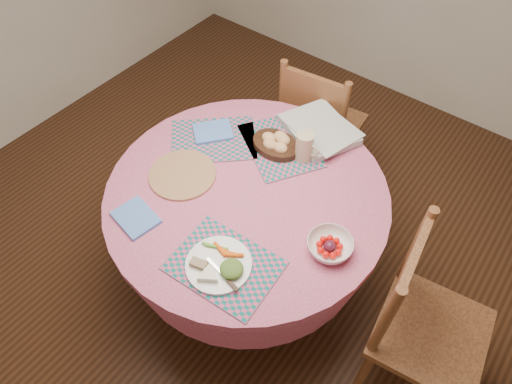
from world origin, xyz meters
TOP-DOWN VIEW (x-y plane):
  - ground at (0.00, 0.00)m, footprint 4.00×4.00m
  - dining_table at (0.00, 0.00)m, footprint 1.24×1.24m
  - chair_right at (0.86, 0.05)m, footprint 0.48×0.50m
  - chair_back at (-0.12, 0.82)m, footprint 0.47×0.46m
  - placemat_front at (0.16, -0.34)m, footprint 0.42×0.33m
  - placemat_left at (-0.32, 0.15)m, footprint 0.50×0.49m
  - placemat_back at (-0.05, 0.31)m, footprint 0.50×0.47m
  - wicker_trivet at (-0.28, -0.10)m, footprint 0.30×0.30m
  - napkin_near at (-0.27, -0.40)m, footprint 0.20×0.17m
  - napkin_far at (-0.35, 0.18)m, footprint 0.22×0.23m
  - dinner_plate at (0.15, -0.36)m, footprint 0.25×0.25m
  - bread_bowl at (-0.05, 0.29)m, footprint 0.23×0.23m
  - latte_mug at (0.09, 0.31)m, footprint 0.12×0.08m
  - fruit_bowl at (0.44, -0.04)m, footprint 0.21×0.21m
  - newspaper_stack at (0.05, 0.50)m, footprint 0.42×0.39m

SIDE VIEW (x-z plane):
  - ground at x=0.00m, z-range 0.00..0.00m
  - chair_back at x=-0.12m, z-range 0.02..0.95m
  - chair_right at x=0.86m, z-range 0.02..0.99m
  - dining_table at x=0.00m, z-range 0.18..0.93m
  - placemat_front at x=0.16m, z-range 0.75..0.76m
  - placemat_left at x=-0.32m, z-range 0.75..0.76m
  - placemat_back at x=-0.05m, z-range 0.75..0.76m
  - wicker_trivet at x=-0.28m, z-range 0.75..0.76m
  - napkin_near at x=-0.27m, z-range 0.75..0.76m
  - napkin_far at x=-0.35m, z-range 0.76..0.77m
  - dinner_plate at x=0.15m, z-range 0.75..0.80m
  - newspaper_stack at x=0.05m, z-range 0.76..0.80m
  - fruit_bowl at x=0.44m, z-range 0.75..0.81m
  - bread_bowl at x=-0.05m, z-range 0.75..0.83m
  - latte_mug at x=0.09m, z-range 0.76..0.90m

